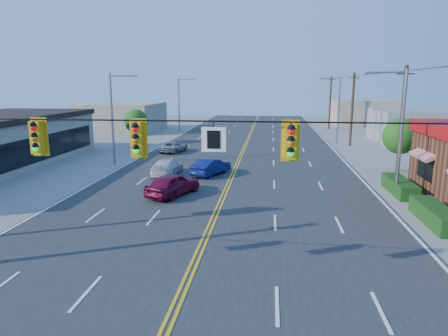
# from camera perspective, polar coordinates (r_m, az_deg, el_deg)

# --- Properties ---
(ground) EXTENTS (160.00, 160.00, 0.00)m
(ground) POSITION_cam_1_polar(r_m,az_deg,el_deg) (14.12, -6.43, -18.32)
(ground) COLOR gray
(ground) RESTS_ON ground
(road) EXTENTS (20.00, 120.00, 0.06)m
(road) POSITION_cam_1_polar(r_m,az_deg,el_deg) (32.77, 1.45, -0.57)
(road) COLOR #2D2D30
(road) RESTS_ON ground
(signal_span) EXTENTS (24.32, 0.34, 9.00)m
(signal_span) POSITION_cam_1_polar(r_m,az_deg,el_deg) (12.44, -7.49, 1.59)
(signal_span) COLOR #47301E
(signal_span) RESTS_ON ground
(streetlight_se) EXTENTS (2.55, 0.25, 8.00)m
(streetlight_se) POSITION_cam_1_polar(r_m,az_deg,el_deg) (27.16, 23.66, 5.45)
(streetlight_se) COLOR gray
(streetlight_se) RESTS_ON ground
(streetlight_ne) EXTENTS (2.55, 0.25, 8.00)m
(streetlight_ne) POSITION_cam_1_polar(r_m,az_deg,el_deg) (50.55, 15.85, 8.51)
(streetlight_ne) COLOR gray
(streetlight_ne) RESTS_ON ground
(streetlight_sw) EXTENTS (2.55, 0.25, 8.00)m
(streetlight_sw) POSITION_cam_1_polar(r_m,az_deg,el_deg) (36.62, -15.42, 7.42)
(streetlight_sw) COLOR gray
(streetlight_sw) RESTS_ON ground
(streetlight_nw) EXTENTS (2.55, 0.25, 8.00)m
(streetlight_nw) POSITION_cam_1_polar(r_m,az_deg,el_deg) (61.47, -6.27, 9.40)
(streetlight_nw) COLOR gray
(streetlight_nw) RESTS_ON ground
(utility_pole_near) EXTENTS (0.28, 0.28, 8.40)m
(utility_pole_near) POSITION_cam_1_polar(r_m,az_deg,el_deg) (31.41, 24.00, 5.58)
(utility_pole_near) COLOR #47301E
(utility_pole_near) RESTS_ON ground
(utility_pole_mid) EXTENTS (0.28, 0.28, 8.40)m
(utility_pole_mid) POSITION_cam_1_polar(r_m,az_deg,el_deg) (48.85, 17.83, 7.92)
(utility_pole_mid) COLOR #47301E
(utility_pole_mid) RESTS_ON ground
(utility_pole_far) EXTENTS (0.28, 0.28, 8.40)m
(utility_pole_far) POSITION_cam_1_polar(r_m,az_deg,el_deg) (66.58, 14.90, 8.99)
(utility_pole_far) COLOR #47301E
(utility_pole_far) RESTS_ON ground
(tree_kfc_rear) EXTENTS (2.94, 2.94, 4.41)m
(tree_kfc_rear) POSITION_cam_1_polar(r_m,az_deg,el_deg) (35.73, 23.96, 4.18)
(tree_kfc_rear) COLOR #47301E
(tree_kfc_rear) RESTS_ON ground
(tree_west) EXTENTS (2.80, 2.80, 4.20)m
(tree_west) POSITION_cam_1_polar(r_m,az_deg,el_deg) (48.74, -12.46, 6.54)
(tree_west) COLOR #47301E
(tree_west) RESTS_ON ground
(bld_east_mid) EXTENTS (12.00, 10.00, 4.00)m
(bld_east_mid) POSITION_cam_1_polar(r_m,az_deg,el_deg) (55.50, 26.91, 5.33)
(bld_east_mid) COLOR gray
(bld_east_mid) RESTS_ON ground
(bld_west_far) EXTENTS (11.00, 12.00, 4.20)m
(bld_west_far) POSITION_cam_1_polar(r_m,az_deg,el_deg) (64.29, -14.31, 7.06)
(bld_west_far) COLOR tan
(bld_west_far) RESTS_ON ground
(bld_east_far) EXTENTS (10.00, 10.00, 4.40)m
(bld_east_far) POSITION_cam_1_polar(r_m,az_deg,el_deg) (75.76, 19.12, 7.52)
(bld_east_far) COLOR tan
(bld_east_far) RESTS_ON ground
(car_magenta) EXTENTS (3.23, 4.61, 1.46)m
(car_magenta) POSITION_cam_1_polar(r_m,az_deg,el_deg) (25.92, -7.30, -2.43)
(car_magenta) COLOR maroon
(car_magenta) RESTS_ON ground
(car_blue) EXTENTS (2.89, 4.21, 1.32)m
(car_blue) POSITION_cam_1_polar(r_m,az_deg,el_deg) (31.54, -1.86, 0.10)
(car_blue) COLOR navy
(car_blue) RESTS_ON ground
(car_white) EXTENTS (1.93, 4.37, 1.25)m
(car_white) POSITION_cam_1_polar(r_m,az_deg,el_deg) (31.86, -8.17, 0.05)
(car_white) COLOR silver
(car_white) RESTS_ON ground
(car_silver) EXTENTS (2.63, 4.36, 1.13)m
(car_silver) POSITION_cam_1_polar(r_m,az_deg,el_deg) (42.54, -7.19, 2.96)
(car_silver) COLOR #A0A0A4
(car_silver) RESTS_ON ground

